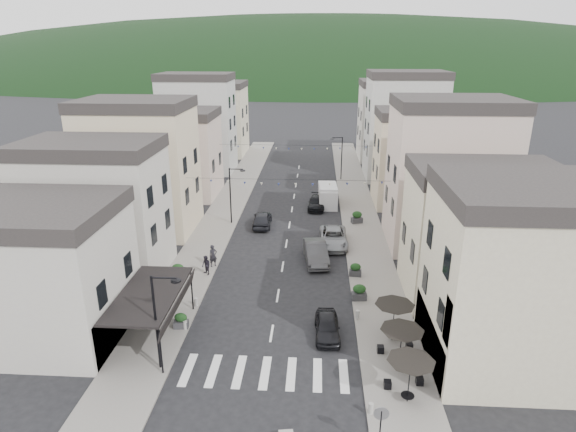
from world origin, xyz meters
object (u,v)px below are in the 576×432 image
parked_car_c (333,237)px  parked_car_a (327,326)px  delivery_van (328,195)px  pedestrian_b (206,265)px  parked_car_d (317,203)px  parked_car_e (262,219)px  pedestrian_a (213,256)px  parked_car_b (316,252)px

parked_car_c → parked_car_a: bearing=-94.1°
parked_car_a → delivery_van: 26.99m
parked_car_c → pedestrian_b: (-10.46, -7.00, 0.17)m
parked_car_d → pedestrian_b: 19.72m
parked_car_a → delivery_van: bearing=87.1°
parked_car_d → delivery_van: size_ratio=0.87×
parked_car_c → parked_car_d: (-1.59, 10.62, -0.10)m
parked_car_d → parked_car_e: 8.24m
parked_car_e → pedestrian_a: (-3.00, -10.02, 0.30)m
parked_car_a → parked_car_c: size_ratio=0.71×
parked_car_a → parked_car_c: parked_car_c is taller
parked_car_b → pedestrian_b: (-8.85, -3.27, 0.08)m
parked_car_b → parked_car_d: bearing=82.7°
parked_car_b → parked_car_c: parked_car_b is taller
parked_car_d → pedestrian_b: bearing=-113.3°
parked_car_d → parked_car_e: bearing=-129.5°
parked_car_c → pedestrian_b: bearing=-147.2°
parked_car_d → pedestrian_a: bearing=-114.8°
parked_car_d → pedestrian_a: size_ratio=2.39×
parked_car_d → delivery_van: 1.98m
parked_car_d → pedestrian_b: (-8.86, -17.62, 0.27)m
parked_car_a → parked_car_c: 14.96m
pedestrian_a → parked_car_d: bearing=27.5°
pedestrian_a → parked_car_a: bearing=-79.6°
parked_car_a → parked_car_b: parked_car_b is taller
parked_car_e → delivery_van: bearing=-134.5°
parked_car_a → pedestrian_a: 13.37m
parked_car_c → parked_car_b: bearing=-114.3°
parked_car_e → delivery_van: 10.15m
pedestrian_b → parked_car_b: bearing=64.5°
parked_car_c → pedestrian_a: bearing=-153.0°
parked_car_b → parked_car_c: bearing=59.5°
parked_car_a → parked_car_e: parked_car_e is taller
parked_car_c → parked_car_d: bearing=97.5°
delivery_van → pedestrian_b: delivery_van is taller
delivery_van → parked_car_c: bearing=-90.0°
parked_car_d → delivery_van: delivery_van is taller
parked_car_d → parked_car_a: bearing=-84.8°
parked_car_d → pedestrian_a: pedestrian_a is taller
pedestrian_a → parked_car_b: bearing=-23.0°
delivery_van → pedestrian_b: 21.57m
parked_car_d → pedestrian_b: pedestrian_b is taller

